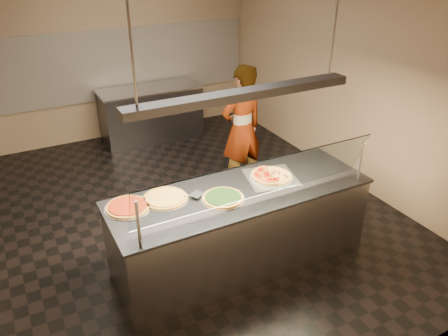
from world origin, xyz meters
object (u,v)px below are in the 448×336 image
serving_counter (240,228)px  perforated_tray (271,177)px  pizza_spatula (188,194)px  heat_lamp_housing (243,94)px  sneeze_guard (260,180)px  half_pizza_sausage (279,173)px  pizza_tomato (128,207)px  pizza_cheese (165,198)px  pizza_spinach (223,197)px  worker (242,129)px  half_pizza_pepperoni (263,177)px  prep_table (151,113)px

serving_counter → perforated_tray: bearing=11.9°
pizza_spatula → heat_lamp_housing: bearing=-15.7°
pizza_spatula → heat_lamp_housing: heat_lamp_housing is taller
sneeze_guard → perforated_tray: (0.42, 0.43, -0.29)m
perforated_tray → heat_lamp_housing: heat_lamp_housing is taller
half_pizza_sausage → pizza_tomato: bearing=175.3°
half_pizza_sausage → pizza_cheese: (-1.28, 0.13, -0.01)m
half_pizza_sausage → pizza_spatula: half_pizza_sausage is taller
pizza_spinach → worker: (1.11, 1.55, -0.05)m
half_pizza_sausage → pizza_cheese: half_pizza_sausage is taller
perforated_tray → pizza_spinach: (-0.67, -0.15, 0.01)m
half_pizza_pepperoni → worker: bearing=68.6°
worker → heat_lamp_housing: heat_lamp_housing is taller
prep_table → pizza_cheese: bearing=-106.9°
pizza_cheese → heat_lamp_housing: (0.75, -0.21, 1.01)m
prep_table → half_pizza_sausage: bearing=-87.1°
pizza_spatula → worker: 1.93m
serving_counter → pizza_spatula: 0.73m
pizza_tomato → worker: 2.36m
worker → pizza_cheese: bearing=31.1°
perforated_tray → prep_table: 3.75m
half_pizza_sausage → prep_table: half_pizza_sausage is taller
half_pizza_sausage → worker: (0.34, 1.40, -0.06)m
heat_lamp_housing → pizza_spinach: bearing=-166.4°
perforated_tray → worker: size_ratio=0.35×
serving_counter → heat_lamp_housing: heat_lamp_housing is taller
serving_counter → heat_lamp_housing: bearing=0.0°
half_pizza_pepperoni → pizza_tomato: size_ratio=1.05×
worker → heat_lamp_housing: (-0.87, -1.49, 1.05)m
pizza_cheese → pizza_tomato: (-0.37, 0.01, -0.00)m
sneeze_guard → pizza_spatula: (-0.52, 0.49, -0.27)m
half_pizza_pepperoni → pizza_cheese: (-1.07, 0.12, -0.02)m
pizza_tomato → heat_lamp_housing: heat_lamp_housing is taller
pizza_cheese → prep_table: 3.79m
half_pizza_pepperoni → sneeze_guard: bearing=-126.5°
sneeze_guard → half_pizza_pepperoni: (0.32, 0.43, -0.26)m
serving_counter → worker: (0.87, 1.49, 0.43)m
half_pizza_sausage → pizza_cheese: 1.29m
serving_counter → pizza_spinach: bearing=-166.4°
serving_counter → half_pizza_sausage: bearing=9.2°
pizza_tomato → prep_table: size_ratio=0.25×
sneeze_guard → pizza_spinach: size_ratio=5.69×
half_pizza_pepperoni → pizza_cheese: half_pizza_pepperoni is taller
pizza_tomato → prep_table: (1.46, 3.58, -0.48)m
perforated_tray → sneeze_guard: bearing=-134.4°
half_pizza_pepperoni → worker: (0.55, 1.40, -0.07)m
half_pizza_pepperoni → half_pizza_sausage: half_pizza_pepperoni is taller
heat_lamp_housing → half_pizza_sausage: bearing=9.2°
pizza_tomato → worker: (1.99, 1.27, -0.05)m
perforated_tray → worker: (0.44, 1.40, -0.04)m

